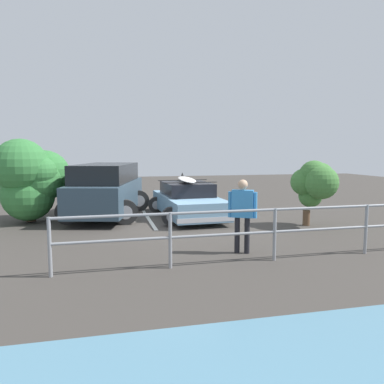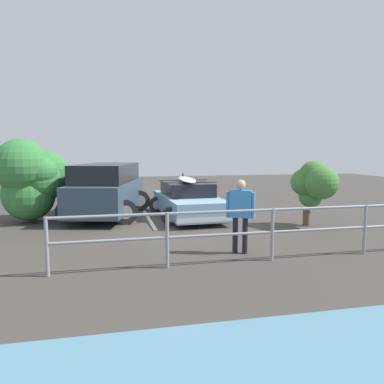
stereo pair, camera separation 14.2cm
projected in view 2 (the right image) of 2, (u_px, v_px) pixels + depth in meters
ground_plane at (179, 222)px, 12.19m from camera, size 44.00×44.00×0.02m
parking_stripe at (149, 219)px, 12.69m from camera, size 0.12×3.80×0.00m
sedan_car at (188, 201)px, 12.97m from camera, size 2.46×4.27×1.49m
suv_car at (107, 189)px, 13.05m from camera, size 3.21×4.87×1.85m
person_bystander at (240, 209)px, 8.33m from camera, size 0.58×0.39×1.66m
railing_fence at (273, 225)px, 7.78m from camera, size 8.95×0.14×1.11m
bush_near_left at (315, 182)px, 11.30m from camera, size 1.32×1.40×2.01m
bush_near_right at (34, 178)px, 12.11m from camera, size 2.25×2.41×2.68m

